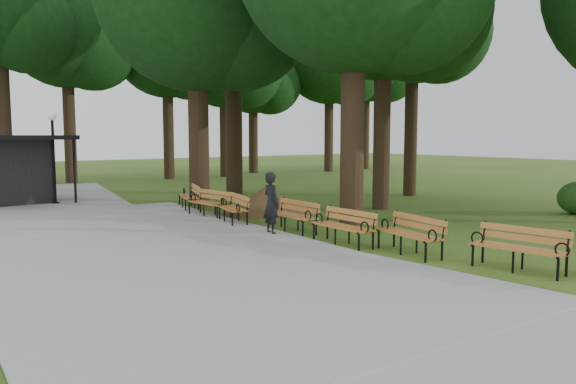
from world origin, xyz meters
TOP-DOWN VIEW (x-y plane):
  - ground at (0.00, 0.00)m, footprint 100.00×100.00m
  - path at (-4.00, 3.00)m, footprint 12.00×38.00m
  - person at (-0.42, 2.94)m, footprint 0.44×0.63m
  - lamp_post at (-3.50, 13.03)m, footprint 0.32×0.32m
  - dirt_mound at (1.73, 6.45)m, footprint 2.60×2.60m
  - bench_1 at (1.17, -3.23)m, footprint 0.94×1.98m
  - bench_2 at (0.64, -0.92)m, footprint 0.94×1.98m
  - bench_3 at (0.12, 0.72)m, footprint 0.65×1.90m
  - bench_4 at (0.23, 2.93)m, footprint 0.67×1.91m
  - bench_5 at (-0.30, 5.26)m, footprint 1.06×2.00m
  - bench_6 at (-0.27, 6.72)m, footprint 0.91×1.97m
  - bench_7 at (0.09, 9.00)m, footprint 1.19×2.00m
  - lawn_tree_5 at (9.88, 7.38)m, footprint 5.82×5.82m
  - tree_backdrop at (6.66, 22.74)m, footprint 37.61×9.80m

SIDE VIEW (x-z plane):
  - ground at x=0.00m, z-range 0.00..0.00m
  - path at x=-4.00m, z-range 0.00..0.06m
  - bench_1 at x=1.17m, z-range 0.00..0.88m
  - bench_2 at x=0.64m, z-range 0.00..0.88m
  - bench_3 at x=0.12m, z-range 0.00..0.88m
  - bench_4 at x=0.23m, z-range 0.00..0.88m
  - bench_5 at x=-0.30m, z-range 0.00..0.88m
  - bench_6 at x=-0.27m, z-range 0.00..0.88m
  - bench_7 at x=0.09m, z-range 0.00..0.88m
  - dirt_mound at x=1.73m, z-range 0.00..0.88m
  - person at x=-0.42m, z-range 0.00..1.66m
  - lamp_post at x=-3.50m, z-range 0.73..4.22m
  - lawn_tree_5 at x=9.88m, z-range 2.45..13.25m
  - tree_backdrop at x=6.66m, z-range 0.00..16.58m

